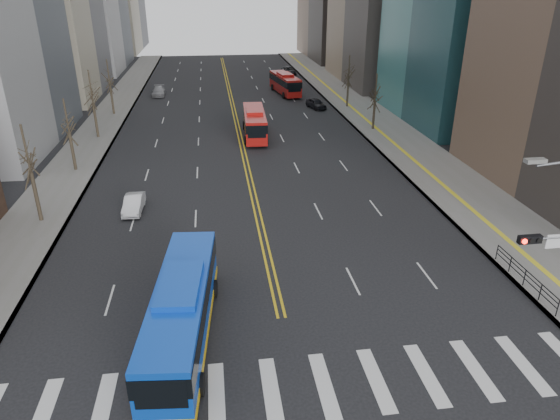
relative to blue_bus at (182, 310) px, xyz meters
name	(u,v)px	position (x,y,z in m)	size (l,w,h in m)	color
ground	(298,388)	(5.02, -4.00, -1.76)	(220.00, 220.00, 0.00)	black
sidewalk_right	(372,118)	(22.52, 41.00, -1.68)	(7.00, 130.00, 0.15)	slate
sidewalk_left	(100,128)	(-11.48, 41.00, -1.68)	(5.00, 130.00, 0.15)	slate
crosswalk	(298,387)	(5.02, -4.00, -1.75)	(26.70, 4.00, 0.01)	silver
centerline	(233,106)	(5.02, 51.00, -1.75)	(0.55, 100.00, 0.01)	gold
pedestrian_railing	(525,275)	(19.32, 2.00, -0.93)	(0.06, 6.06, 1.02)	black
street_trees	(170,106)	(-2.16, 30.55, 3.12)	(35.20, 47.20, 7.60)	#2E261C
blue_bus	(182,310)	(0.00, 0.00, 0.00)	(3.54, 11.64, 3.35)	#0C42C0
red_bus_near	(255,121)	(6.73, 35.08, 0.03)	(2.87, 10.05, 3.19)	#AB1512
red_bus_far	(285,82)	(13.64, 58.23, 0.06)	(3.77, 10.39, 3.25)	#AB1512
car_white	(134,204)	(-4.39, 15.95, -1.14)	(1.31, 3.76, 1.24)	white
car_dark_mid	(316,104)	(16.50, 47.86, -1.07)	(1.63, 4.04, 1.38)	black
car_silver	(159,91)	(-6.02, 59.66, -1.08)	(1.91, 4.69, 1.36)	gray
car_dark_far	(289,71)	(17.08, 76.51, -1.07)	(2.27, 4.93, 1.37)	black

